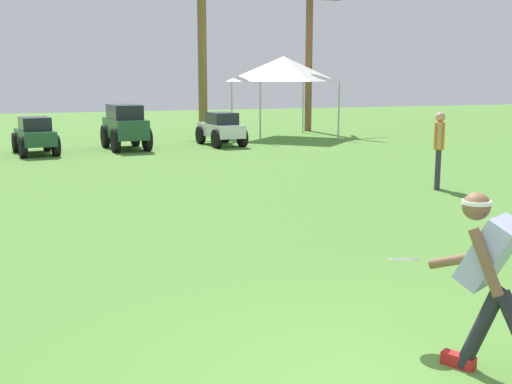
# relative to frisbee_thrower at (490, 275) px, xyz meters

# --- Properties ---
(frisbee_thrower) EXTENTS (0.55, 1.12, 1.40)m
(frisbee_thrower) POSITION_rel_frisbee_thrower_xyz_m (0.00, 0.00, 0.00)
(frisbee_thrower) COLOR #23232D
(frisbee_thrower) RESTS_ON ground_plane
(frisbee_in_flight) EXTENTS (0.35, 0.35, 0.10)m
(frisbee_in_flight) POSITION_rel_frisbee_thrower_xyz_m (-0.20, 0.82, -0.08)
(frisbee_in_flight) COLOR white
(teammate_near_sideline) EXTENTS (0.37, 0.43, 1.56)m
(teammate_near_sideline) POSITION_rel_frisbee_thrower_xyz_m (4.76, 7.02, 0.15)
(teammate_near_sideline) COLOR #33333D
(teammate_near_sideline) RESTS_ON ground_plane
(parked_car_slot_b) EXTENTS (1.31, 2.29, 1.10)m
(parked_car_slot_b) POSITION_rel_frisbee_thrower_xyz_m (-2.60, 16.30, -0.23)
(parked_car_slot_b) COLOR #235133
(parked_car_slot_b) RESTS_ON ground_plane
(parked_car_slot_c) EXTENTS (1.29, 2.40, 1.40)m
(parked_car_slot_c) POSITION_rel_frisbee_thrower_xyz_m (0.12, 16.74, -0.05)
(parked_car_slot_c) COLOR #235133
(parked_car_slot_c) RESTS_ON ground_plane
(parked_car_slot_d) EXTENTS (1.20, 2.25, 1.10)m
(parked_car_slot_d) POSITION_rel_frisbee_thrower_xyz_m (3.30, 16.75, -0.23)
(parked_car_slot_d) COLOR silver
(parked_car_slot_d) RESTS_ON ground_plane
(palm_tree_far_left) EXTENTS (3.55, 2.87, 6.24)m
(palm_tree_far_left) POSITION_rel_frisbee_thrower_xyz_m (4.23, 22.06, 2.76)
(palm_tree_far_left) COLOR brown
(palm_tree_far_left) RESTS_ON ground_plane
(palm_tree_left_of_centre) EXTENTS (3.23, 3.40, 5.90)m
(palm_tree_left_of_centre) POSITION_rel_frisbee_thrower_xyz_m (8.56, 21.11, 2.81)
(palm_tree_left_of_centre) COLOR brown
(palm_tree_left_of_centre) RESTS_ON ground_plane
(event_tent) EXTENTS (3.23, 3.23, 3.02)m
(event_tent) POSITION_rel_frisbee_thrower_xyz_m (6.43, 18.77, 1.76)
(event_tent) COLOR #B2B5BA
(event_tent) RESTS_ON ground_plane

